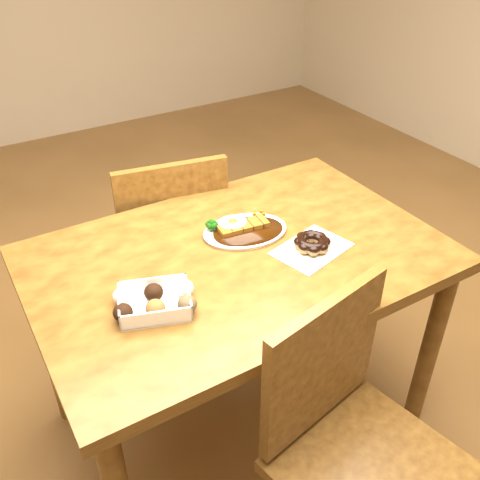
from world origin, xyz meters
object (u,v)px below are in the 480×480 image
table (239,279)px  katsu_curry_plate (243,229)px  donut_box (155,301)px  pon_de_ring (312,243)px  chair_far (169,241)px  chair_near (354,443)px

table → katsu_curry_plate: size_ratio=4.13×
table → katsu_curry_plate: (0.07, 0.09, 0.11)m
donut_box → pon_de_ring: (0.51, 0.00, -0.00)m
chair_far → pon_de_ring: bearing=117.6°
katsu_curry_plate → pon_de_ring: katsu_curry_plate is taller
chair_near → pon_de_ring: (0.18, 0.44, 0.29)m
katsu_curry_plate → pon_de_ring: size_ratio=1.15×
table → chair_far: 0.56m
katsu_curry_plate → pon_de_ring: (0.13, -0.18, 0.01)m
chair_near → katsu_curry_plate: bearing=74.3°
chair_near → donut_box: size_ratio=3.92×
katsu_curry_plate → donut_box: bearing=-153.9°
chair_near → pon_de_ring: 0.56m
chair_far → chair_near: size_ratio=1.00×
katsu_curry_plate → donut_box: size_ratio=1.31×
donut_box → pon_de_ring: donut_box is taller
donut_box → pon_de_ring: 0.51m
chair_near → donut_box: bearing=115.9°
chair_near → chair_far: bearing=79.9°
chair_far → katsu_curry_plate: bearing=109.0°
chair_far → donut_box: size_ratio=3.92×
table → donut_box: (-0.31, -0.10, 0.12)m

